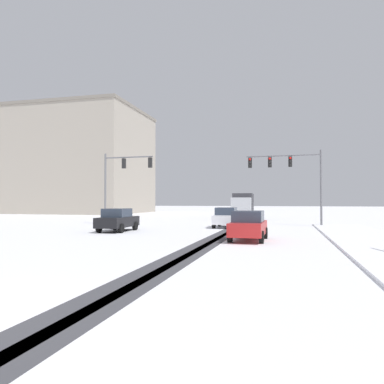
# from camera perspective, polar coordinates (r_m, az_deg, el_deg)

# --- Properties ---
(wheel_track_left_lane) EXTENTS (0.96, 33.55, 0.01)m
(wheel_track_left_lane) POSITION_cam_1_polar(r_m,az_deg,el_deg) (20.66, 2.59, -7.34)
(wheel_track_left_lane) COLOR #424247
(wheel_track_left_lane) RESTS_ON ground
(wheel_track_right_lane) EXTENTS (0.80, 33.55, 0.01)m
(wheel_track_right_lane) POSITION_cam_1_polar(r_m,az_deg,el_deg) (20.57, 3.95, -7.37)
(wheel_track_right_lane) COLOR #424247
(wheel_track_right_lane) RESTS_ON ground
(sidewalk_kerb_right) EXTENTS (4.00, 33.55, 0.12)m
(sidewalk_kerb_right) POSITION_cam_1_polar(r_m,az_deg,el_deg) (19.23, 27.21, -7.48)
(sidewalk_kerb_right) COLOR white
(sidewalk_kerb_right) RESTS_ON ground
(traffic_signal_near_left) EXTENTS (4.74, 0.46, 6.50)m
(traffic_signal_near_left) POSITION_cam_1_polar(r_m,az_deg,el_deg) (34.62, -10.70, 2.68)
(traffic_signal_near_left) COLOR slate
(traffic_signal_near_left) RESTS_ON ground
(traffic_signal_near_right) EXTENTS (6.39, 0.48, 6.50)m
(traffic_signal_near_right) POSITION_cam_1_polar(r_m,az_deg,el_deg) (33.55, 14.69, 3.21)
(traffic_signal_near_right) COLOR slate
(traffic_signal_near_right) RESTS_ON ground
(car_white_lead) EXTENTS (1.85, 4.11, 1.62)m
(car_white_lead) POSITION_cam_1_polar(r_m,az_deg,el_deg) (30.62, 5.26, -3.86)
(car_white_lead) COLOR silver
(car_white_lead) RESTS_ON ground
(car_black_second) EXTENTS (1.89, 4.13, 1.62)m
(car_black_second) POSITION_cam_1_polar(r_m,az_deg,el_deg) (27.14, -11.25, -4.17)
(car_black_second) COLOR black
(car_black_second) RESTS_ON ground
(car_red_third) EXTENTS (1.91, 4.14, 1.62)m
(car_red_third) POSITION_cam_1_polar(r_m,az_deg,el_deg) (20.68, 8.57, -5.06)
(car_red_third) COLOR red
(car_red_third) RESTS_ON ground
(box_truck_delivery) EXTENTS (2.54, 7.49, 3.02)m
(box_truck_delivery) POSITION_cam_1_polar(r_m,az_deg,el_deg) (43.96, 7.76, -2.03)
(box_truck_delivery) COLOR #B7BABF
(box_truck_delivery) RESTS_ON ground
(office_building_far_left_block) EXTENTS (24.98, 18.93, 18.41)m
(office_building_far_left_block) POSITION_cam_1_polar(r_m,az_deg,el_deg) (71.99, -17.44, 4.33)
(office_building_far_left_block) COLOR #A89E8E
(office_building_far_left_block) RESTS_ON ground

